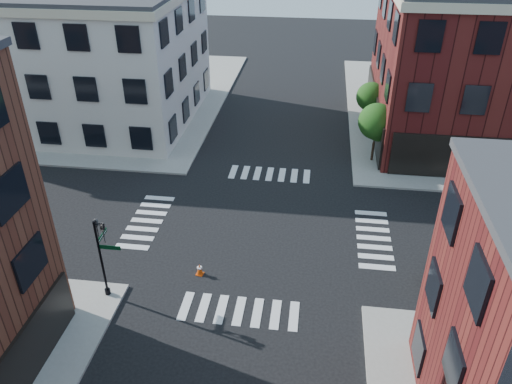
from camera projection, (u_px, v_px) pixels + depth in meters
The scene contains 8 objects.
ground at pixel (257, 229), 30.49m from camera, with size 120.00×120.00×0.00m, color black.
sidewalk_ne at pixel (512, 115), 45.92m from camera, with size 30.00×30.00×0.15m, color gray.
sidewalk_nw at pixel (79, 94), 50.62m from camera, with size 30.00×30.00×0.15m, color gray.
building_nw at pixel (65, 55), 43.35m from camera, with size 22.00×16.00×11.00m, color beige.
tree_near at pixel (377, 123), 36.48m from camera, with size 2.69×2.69×4.49m.
tree_far at pixel (371, 98), 41.72m from camera, with size 2.43×2.43×4.07m.
signal_pole at pixel (102, 250), 24.10m from camera, with size 1.29×1.24×4.60m.
traffic_cone at pixel (200, 269), 26.75m from camera, with size 0.44×0.44×0.70m.
Camera 1 is at (3.17, -24.71, 17.73)m, focal length 35.00 mm.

